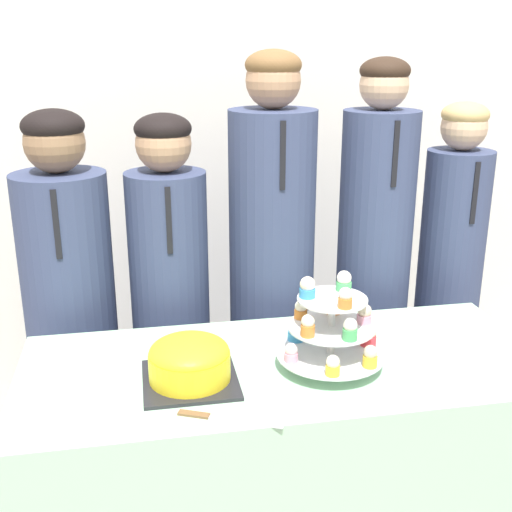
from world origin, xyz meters
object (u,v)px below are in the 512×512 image
Objects in this scene: cake_knife at (212,417)px; cupcake_stand at (331,327)px; round_cake at (190,361)px; student_4 at (447,296)px; student_0 at (73,327)px; student_3 at (372,285)px; student_2 at (271,291)px; student_1 at (171,320)px.

cupcake_stand is at bearing 53.72° from cake_knife.
round_cake is 1.22m from student_4.
student_3 reaches higher than student_0.
round_cake is at bearing -59.90° from student_0.
student_2 is (0.35, 0.62, -0.07)m from round_cake.
student_3 is (0.74, 0.62, -0.08)m from round_cake.
student_3 is (0.70, 0.80, -0.02)m from cake_knife.
student_0 is at bearing 140.24° from cake_knife.
student_2 is at bearing 0.00° from student_1.
student_4 is (0.66, 0.60, -0.20)m from cupcake_stand.
student_0 is 1.10m from student_3.
student_3 is at bearing 59.99° from cupcake_stand.
student_3 is at bearing -0.00° from student_2.
student_0 is (-0.40, 0.80, -0.10)m from cake_knife.
student_0 is at bearing 180.00° from student_1.
cake_knife is 0.42m from cupcake_stand.
round_cake is at bearing 125.27° from cake_knife.
student_1 is (-0.05, 0.80, -0.10)m from cake_knife.
student_3 reaches higher than student_1.
cake_knife is 0.90m from student_0.
student_3 is 0.32m from student_4.
student_4 is at bearing -0.00° from student_0.
student_1 is 0.38m from student_2.
student_4 reaches higher than cupcake_stand.
student_3 is at bearing 0.00° from student_1.
student_2 is at bearing 93.62° from cupcake_stand.
student_2 is 0.70m from student_4.
student_0 is at bearing 141.18° from cupcake_stand.
round_cake is 0.18× the size of student_1.
student_1 is at bearing -0.00° from student_0.
round_cake is 0.73m from student_0.
cake_knife is at bearing -131.09° from student_3.
cupcake_stand is 0.91m from student_4.
student_1 is 0.99× the size of student_4.
round_cake is at bearing -88.56° from student_1.
student_1 is (0.34, -0.00, -0.00)m from student_0.
student_0 reaches higher than round_cake.
round_cake is 0.17× the size of student_0.
cupcake_stand is 0.19× the size of student_3.
student_4 is (1.01, 0.80, -0.08)m from cake_knife.
student_0 is 0.89× the size of student_2.
cupcake_stand is at bearing -38.82° from student_0.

